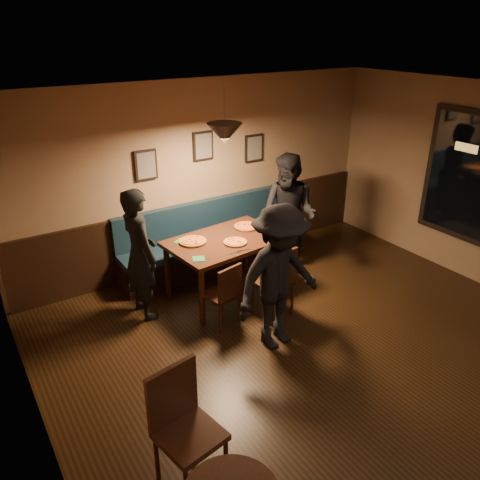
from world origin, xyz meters
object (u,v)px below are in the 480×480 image
Objects in this scene: diner_left at (140,254)px; cafe_chair_far at (190,433)px; diner_right at (289,214)px; chair_near_right at (273,281)px; dining_table at (226,266)px; chair_near_left at (221,293)px; tabasco_bottle at (259,228)px; diner_front at (279,278)px; booth_bench at (214,237)px; soda_glass at (275,230)px.

cafe_chair_far is at bearing 162.53° from diner_left.
diner_left is 0.95× the size of diner_right.
diner_right is (0.94, 0.89, 0.42)m from chair_near_right.
dining_table is 3.06m from cafe_chair_far.
chair_near_left is at bearing -132.34° from dining_table.
tabasco_bottle is (0.28, 0.73, 0.40)m from chair_near_right.
cafe_chair_far is at bearing -151.37° from diner_front.
chair_near_right is 1.70m from diner_left.
chair_near_right is 1.36m from diner_right.
chair_near_left is 0.49× the size of diner_left.
cafe_chair_far is (-2.10, -3.25, 0.03)m from booth_bench.
diner_front is (0.34, -0.72, 0.45)m from chair_near_left.
diner_left is at bearing -114.12° from diner_right.
chair_near_left is (-0.44, -0.59, 0.01)m from dining_table.
cafe_chair_far is (-2.33, -2.41, -0.36)m from tabasco_bottle.
booth_bench is at bearing 65.66° from dining_table.
diner_front reaches higher than tabasco_bottle.
cafe_chair_far reaches higher than chair_near_left.
diner_right is 10.82× the size of soda_glass.
chair_near_right is at bearing -27.73° from chair_near_left.
chair_near_left is 1.81m from diner_right.
diner_front is 10.47× the size of soda_glass.
chair_near_right is 0.56× the size of diner_front.
soda_glass is (0.40, 0.51, 0.43)m from chair_near_right.
dining_table is 1.27m from diner_right.
diner_left is 2.34m from diner_right.
cafe_chair_far is at bearing -122.84° from booth_bench.
diner_left is at bearing -155.33° from booth_bench.
dining_table is at bearing 157.60° from soda_glass.
soda_glass is at bearing -148.49° from cafe_chair_far.
cafe_chair_far is at bearing -138.71° from chair_near_left.
soda_glass is 0.16× the size of cafe_chair_far.
booth_bench is at bearing 50.92° from chair_near_left.
diner_left is 15.13× the size of tabasco_bottle.
soda_glass is at bearing -105.45° from diner_left.
diner_right reaches higher than diner_front.
tabasco_bottle reaches higher than chair_near_left.
chair_near_right is at bearing -70.35° from diner_right.
diner_front reaches higher than diner_left.
chair_near_left is at bearing -162.82° from soda_glass.
booth_bench is 1.94× the size of dining_table.
soda_glass is at bearing -59.67° from tabasco_bottle.
cafe_chair_far is at bearing -132.36° from dining_table.
diner_right is (2.34, -0.02, 0.04)m from diner_left.
booth_bench is 0.84m from dining_table.
chair_near_right is 0.87m from tabasco_bottle.
diner_right is at bearing 11.67° from chair_near_left.
dining_table is 0.90× the size of diner_left.
soda_glass reaches higher than tabasco_bottle.
chair_near_left is at bearing -117.06° from booth_bench.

